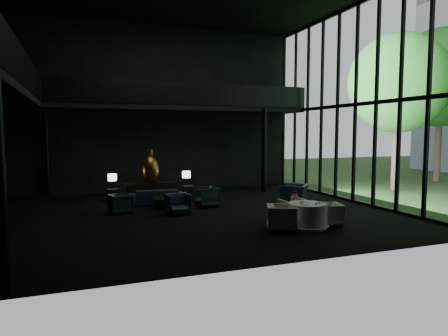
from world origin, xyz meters
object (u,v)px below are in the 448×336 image
object	(u,v)px
lounge_armchair_south	(178,202)
bronze_urn	(150,169)
table_lamp_left	(112,178)
dining_chair_west	(282,215)
side_table_right	(188,192)
dining_table	(307,217)
window_armchair	(295,189)
dining_chair_north	(293,208)
child	(295,199)
lounge_armchair_west	(121,203)
coffee_table	(167,203)
lounge_armchair_east	(206,195)
table_lamp_right	(186,175)
dining_chair_east	(329,213)
sofa	(157,194)
side_table_left	(113,195)
console	(151,191)

from	to	relation	value
lounge_armchair_south	bronze_urn	bearing A→B (deg)	91.80
table_lamp_left	dining_chair_west	bearing A→B (deg)	-58.89
bronze_urn	dining_chair_west	xyz separation A→B (m)	(2.63, -7.04, -0.85)
side_table_right	dining_table	distance (m)	7.02
table_lamp_left	window_armchair	world-z (taller)	table_lamp_left
dining_chair_north	child	distance (m)	0.30
side_table_right	dining_chair_west	size ratio (longest dim) A/B	0.58
lounge_armchair_west	coffee_table	bearing A→B (deg)	-89.32
lounge_armchair_west	dining_chair_west	xyz separation A→B (m)	(4.16, -4.22, 0.09)
bronze_urn	lounge_armchair_east	world-z (taller)	bronze_urn
lounge_armchair_east	side_table_right	bearing A→B (deg)	176.54
lounge_armchair_west	child	xyz separation A→B (m)	(5.10, -3.34, 0.36)
bronze_urn	window_armchair	size ratio (longest dim) A/B	1.16
lounge_armchair_east	table_lamp_right	bearing A→B (deg)	176.27
dining_table	dining_chair_east	bearing A→B (deg)	6.38
dining_chair_north	dining_chair_west	xyz separation A→B (m)	(-0.92, -0.92, 0.03)
sofa	window_armchair	xyz separation A→B (m)	(5.39, -1.52, 0.11)
lounge_armchair_south	dining_chair_west	bearing A→B (deg)	-58.44
bronze_urn	window_armchair	bearing A→B (deg)	-29.63
child	table_lamp_right	bearing A→B (deg)	-72.20
lounge_armchair_east	side_table_left	bearing A→B (deg)	-132.27
dining_chair_west	side_table_right	bearing A→B (deg)	32.09
console	table_lamp_right	bearing A→B (deg)	-0.44
dining_chair_north	child	size ratio (longest dim) A/B	1.54
table_lamp_right	lounge_armchair_south	size ratio (longest dim) A/B	0.74
console	window_armchair	xyz separation A→B (m)	(5.37, -3.02, 0.19)
lounge_armchair_west	lounge_armchair_south	xyz separation A→B (m)	(1.86, -0.89, 0.05)
side_table_left	lounge_armchair_south	size ratio (longest dim) A/B	0.63
table_lamp_left	side_table_right	size ratio (longest dim) A/B	1.16
window_armchair	dining_chair_east	world-z (taller)	window_armchair
side_table_left	window_armchair	bearing A→B (deg)	-22.10
lounge_armchair_east	dining_chair_north	distance (m)	3.94
side_table_right	dining_table	bearing A→B (deg)	-74.30
lounge_armchair_west	sofa	bearing A→B (deg)	-60.63
table_lamp_left	child	xyz separation A→B (m)	(5.16, -6.12, -0.24)
sofa	dining_chair_north	xyz separation A→B (m)	(3.56, -4.59, -0.01)
dining_chair_north	child	world-z (taller)	child
window_armchair	coffee_table	distance (m)	5.24
coffee_table	window_armchair	bearing A→B (deg)	-6.47
table_lamp_left	side_table_left	bearing A→B (deg)	-90.00
side_table_left	dining_chair_east	xyz separation A→B (m)	(5.92, -6.72, 0.11)
sofa	lounge_armchair_east	xyz separation A→B (m)	(1.74, -1.10, 0.02)
side_table_left	table_lamp_right	world-z (taller)	table_lamp_right
side_table_left	dining_chair_west	size ratio (longest dim) A/B	0.58
lounge_armchair_west	window_armchair	xyz separation A→B (m)	(6.91, -0.23, 0.17)
table_lamp_right	child	xyz separation A→B (m)	(1.96, -6.12, -0.24)
table_lamp_left	side_table_right	xyz separation A→B (m)	(3.20, -0.25, -0.70)
dining_table	dining_chair_north	size ratio (longest dim) A/B	1.51
window_armchair	coffee_table	bearing A→B (deg)	-54.50
lounge_armchair_east	child	distance (m)	4.00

